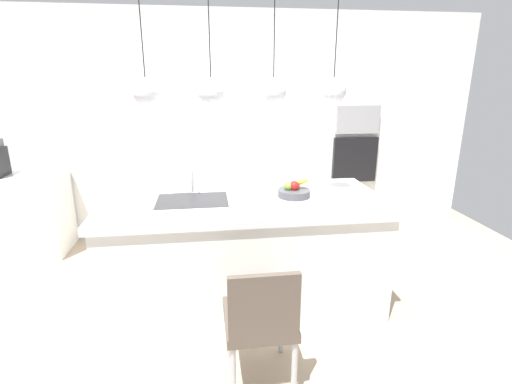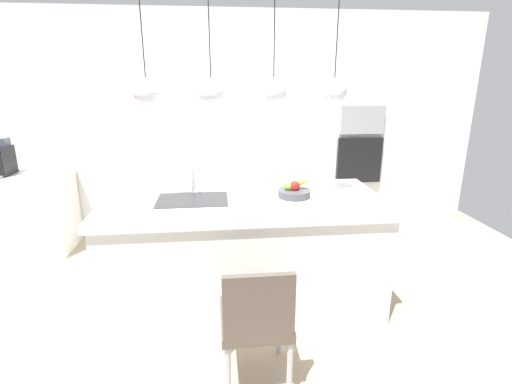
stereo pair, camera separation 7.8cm
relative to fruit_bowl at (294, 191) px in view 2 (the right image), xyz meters
The scene contains 15 objects.
floor 1.06m from the fruit_bowl, behind, with size 6.60×6.60×0.00m, color tan.
back_wall 1.73m from the fruit_bowl, 104.01° to the left, with size 6.00×0.10×2.60m, color white.
kitchen_island 0.66m from the fruit_bowl, behind, with size 2.25×1.01×0.93m.
sink_basin 0.82m from the fruit_bowl, behind, with size 0.56×0.40×0.02m, color #2D2D30.
faucet 0.86m from the fruit_bowl, 165.31° to the left, with size 0.02×0.17×0.22m.
fruit_bowl is the anchor object (origin of this frame).
side_counter 3.14m from the fruit_bowl, 155.49° to the left, with size 1.10×0.60×0.87m, color white.
coffee_machine 3.17m from the fruit_bowl, 156.09° to the left, with size 0.20×0.35×0.38m.
microwave 1.99m from the fruit_bowl, 54.07° to the left, with size 0.54×0.08×0.34m, color #9E9EA3.
oven 1.96m from the fruit_bowl, 54.07° to the left, with size 0.56×0.08×0.56m, color black.
chair_near 1.15m from the fruit_bowl, 113.24° to the right, with size 0.43×0.46×0.85m.
pendant_light_left 1.36m from the fruit_bowl, behind, with size 0.20×0.20×0.80m.
pendant_light_center_left 1.02m from the fruit_bowl, behind, with size 0.20×0.20×0.80m.
pendant_light_center_right 0.81m from the fruit_bowl, behind, with size 0.20×0.20×0.80m.
pendant_light_right 0.84m from the fruit_bowl, ahead, with size 0.20×0.20×0.80m.
Camera 2 is at (-0.21, -2.92, 1.86)m, focal length 26.66 mm.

